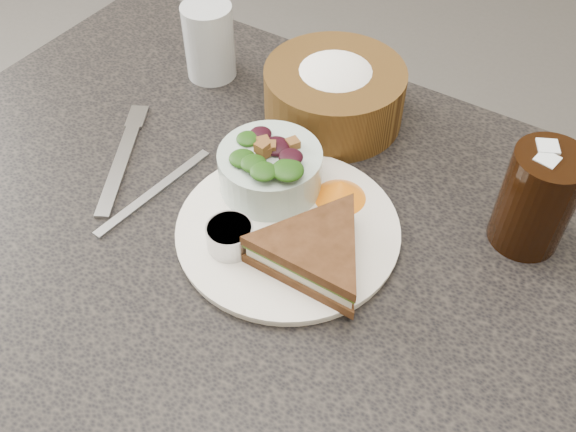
% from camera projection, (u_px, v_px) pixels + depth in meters
% --- Properties ---
extents(dining_table, '(1.00, 0.70, 0.75)m').
position_uv_depth(dining_table, '(267.00, 377.00, 1.04)').
color(dining_table, black).
rests_on(dining_table, floor).
extents(dinner_plate, '(0.26, 0.26, 0.01)m').
position_uv_depth(dinner_plate, '(288.00, 230.00, 0.74)').
color(dinner_plate, silver).
rests_on(dinner_plate, dining_table).
extents(sandwich, '(0.16, 0.16, 0.04)m').
position_uv_depth(sandwich, '(316.00, 252.00, 0.69)').
color(sandwich, '#4E2E19').
rests_on(sandwich, dinner_plate).
extents(salad_bowl, '(0.13, 0.13, 0.07)m').
position_uv_depth(salad_bowl, '(270.00, 164.00, 0.76)').
color(salad_bowl, '#AAC3B9').
rests_on(salad_bowl, dinner_plate).
extents(dressing_ramekin, '(0.06, 0.06, 0.03)m').
position_uv_depth(dressing_ramekin, '(230.00, 237.00, 0.71)').
color(dressing_ramekin, '#ADADAD').
rests_on(dressing_ramekin, dinner_plate).
extents(orange_wedge, '(0.07, 0.07, 0.03)m').
position_uv_depth(orange_wedge, '(341.00, 190.00, 0.76)').
color(orange_wedge, orange).
rests_on(orange_wedge, dinner_plate).
extents(fork, '(0.11, 0.17, 0.01)m').
position_uv_depth(fork, '(121.00, 163.00, 0.82)').
color(fork, '#A5A5A8').
rests_on(fork, dining_table).
extents(knife, '(0.03, 0.19, 0.00)m').
position_uv_depth(knife, '(154.00, 192.00, 0.79)').
color(knife, '#B0B3B7').
rests_on(knife, dining_table).
extents(bread_basket, '(0.19, 0.19, 0.11)m').
position_uv_depth(bread_basket, '(335.00, 86.00, 0.85)').
color(bread_basket, '#553A16').
rests_on(bread_basket, dining_table).
extents(cola_glass, '(0.08, 0.08, 0.14)m').
position_uv_depth(cola_glass, '(538.00, 196.00, 0.69)').
color(cola_glass, black).
rests_on(cola_glass, dining_table).
extents(water_glass, '(0.09, 0.09, 0.11)m').
position_uv_depth(water_glass, '(209.00, 41.00, 0.92)').
color(water_glass, '#B3BAC0').
rests_on(water_glass, dining_table).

